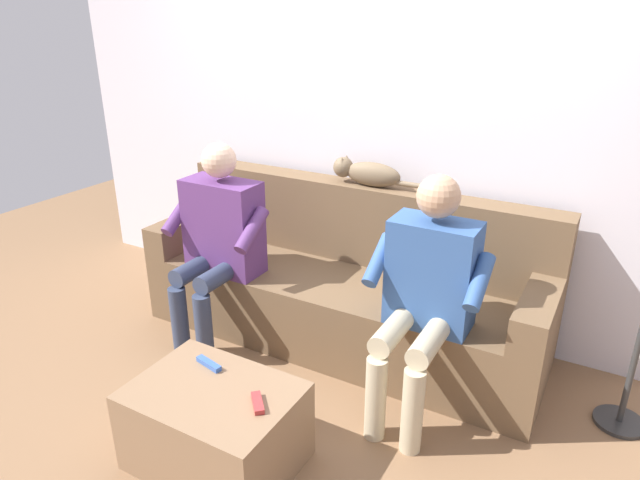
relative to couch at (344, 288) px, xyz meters
name	(u,v)px	position (x,y,z in m)	size (l,w,h in m)	color
ground_plane	(276,401)	(0.00, 0.75, -0.32)	(8.00, 8.00, 0.00)	#846042
back_wall	(378,101)	(0.00, -0.41, 1.06)	(4.71, 0.06, 2.77)	silver
couch	(344,288)	(0.00, 0.00, 0.00)	(2.40, 0.74, 0.92)	brown
coffee_table	(216,426)	(0.00, 1.22, -0.13)	(0.71, 0.52, 0.38)	#8C6B4C
person_left_seated	(426,286)	(-0.64, 0.39, 0.34)	(0.56, 0.58, 1.20)	#335693
person_right_seated	(218,235)	(0.64, 0.37, 0.35)	(0.61, 0.50, 1.20)	#5B3370
cat_on_backrest	(366,173)	(-0.02, -0.22, 0.67)	(0.58, 0.12, 0.16)	#756047
remote_red	(258,403)	(-0.23, 1.21, 0.07)	(0.13, 0.04, 0.02)	#B73333
remote_blue	(209,364)	(0.13, 1.09, 0.07)	(0.15, 0.03, 0.02)	#3860B7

